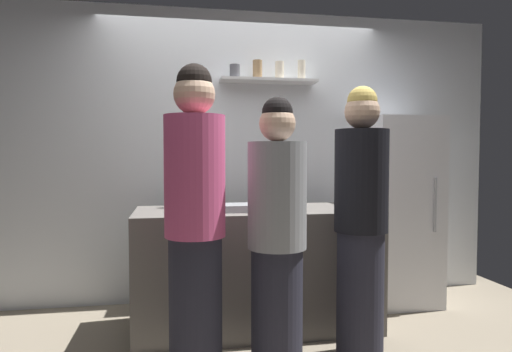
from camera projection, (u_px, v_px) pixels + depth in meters
The scene contains 11 objects.
back_wall_assembly at pixel (241, 156), 4.12m from camera, with size 4.80×0.32×2.60m.
refrigerator at pixel (398, 210), 3.99m from camera, with size 0.59×0.62×1.64m.
counter at pixel (256, 268), 3.42m from camera, with size 1.79×0.72×0.90m, color #66605B.
baking_pan at pixel (242, 208), 3.28m from camera, with size 0.34×0.24×0.05m, color gray.
utensil_holder at pixel (203, 206), 3.08m from camera, with size 0.11×0.11×0.22m.
wine_bottle_green_glass at pixel (282, 192), 3.71m from camera, with size 0.07×0.07×0.28m.
wine_bottle_amber_glass at pixel (369, 193), 3.29m from camera, with size 0.08×0.08×0.33m.
water_bottle_plastic at pixel (176, 193), 3.48m from camera, with size 0.09×0.09×0.26m.
person_blonde at pixel (361, 224), 2.88m from camera, with size 0.34×0.34×1.74m.
person_pink_top at pixel (195, 226), 2.52m from camera, with size 0.34×0.34×1.81m.
person_grey_hoodie at pixel (277, 242), 2.60m from camera, with size 0.34×0.34×1.64m.
Camera 1 is at (-0.59, -2.84, 1.31)m, focal length 31.60 mm.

